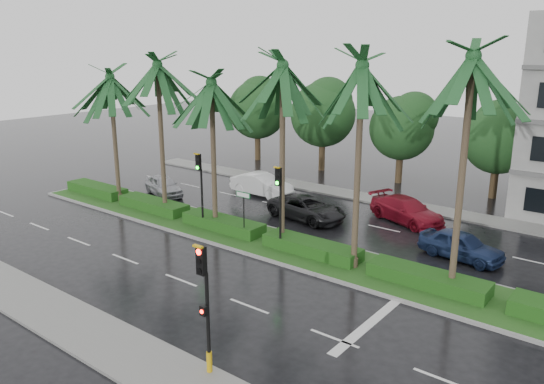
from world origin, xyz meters
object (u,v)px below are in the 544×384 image
Objects in this scene: signal_near at (205,304)px; car_silver at (163,186)px; street_sign at (243,203)px; car_white at (262,185)px; car_red at (407,210)px; car_blue at (461,245)px; signal_median_left at (200,180)px; car_darkgrey at (307,208)px.

signal_near is 1.07× the size of car_silver.
car_white is (-5.02, 7.74, -1.36)m from street_sign.
street_sign is at bearing 125.34° from signal_near.
car_red is 1.22× the size of car_blue.
street_sign is 11.17m from car_silver.
signal_median_left reaches higher than car_darkgrey.
car_red is at bearing -86.14° from car_white.
car_white is 6.07m from car_darkgrey.
car_darkgrey is (5.52, -2.51, -0.07)m from car_white.
car_white is at bearing 124.33° from signal_near.
car_white reaches higher than car_red.
street_sign is at bearing 168.39° from car_red.
car_darkgrey is at bearing -114.17° from car_white.
street_sign is 0.52× the size of car_darkgrey.
signal_near is at bearing -44.09° from signal_median_left.
car_white is at bearing 123.00° from street_sign.
car_white is (-2.02, 7.92, -2.23)m from signal_median_left.
signal_median_left reaches higher than car_red.
car_red is at bearing -52.79° from car_silver.
signal_near reaches higher than car_red.
signal_near is 0.87× the size of car_red.
car_red is at bearing 94.69° from signal_near.
signal_near is 15.00m from car_blue.
street_sign is 0.64× the size of car_silver.
signal_near is 1.68× the size of street_sign.
signal_near is at bearing 176.69° from car_blue.
street_sign reaches higher than car_darkgrey.
street_sign is at bearing -146.77° from car_white.
car_blue is at bearing -86.44° from car_darkgrey.
signal_median_left is 8.47m from car_white.
car_silver is at bearing 142.58° from signal_near.
car_blue is (3.00, 14.58, -1.80)m from signal_near.
signal_near is 12.11m from street_sign.
car_white is 0.93× the size of car_red.
signal_median_left is at bearing 118.95° from car_blue.
car_red reaches higher than car_blue.
car_blue is (4.50, -3.69, -0.03)m from car_red.
signal_median_left is 1.68× the size of street_sign.
signal_median_left reaches higher than car_white.
car_blue is at bearing 25.23° from street_sign.
car_white is 10.55m from car_red.
street_sign is at bearing -178.76° from car_darkgrey.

